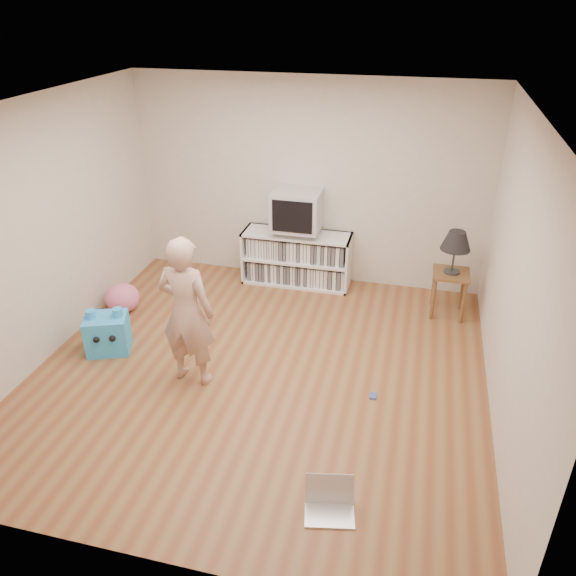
% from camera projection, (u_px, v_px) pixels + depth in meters
% --- Properties ---
extents(ground, '(4.50, 4.50, 0.00)m').
position_uv_depth(ground, '(260.00, 371.00, 5.74)').
color(ground, brown).
rests_on(ground, ground).
extents(walls, '(4.52, 4.52, 2.60)m').
position_uv_depth(walls, '(256.00, 255.00, 5.13)').
color(walls, beige).
rests_on(walls, ground).
extents(ceiling, '(4.50, 4.50, 0.01)m').
position_uv_depth(ceiling, '(252.00, 109.00, 4.52)').
color(ceiling, white).
rests_on(ceiling, walls).
extents(media_unit, '(1.40, 0.45, 0.70)m').
position_uv_depth(media_unit, '(297.00, 258.00, 7.34)').
color(media_unit, white).
rests_on(media_unit, ground).
extents(dvd_deck, '(0.45, 0.35, 0.07)m').
position_uv_depth(dvd_deck, '(297.00, 231.00, 7.15)').
color(dvd_deck, gray).
rests_on(dvd_deck, media_unit).
extents(crt_tv, '(0.60, 0.53, 0.50)m').
position_uv_depth(crt_tv, '(297.00, 210.00, 7.01)').
color(crt_tv, '#AFAFB4').
rests_on(crt_tv, dvd_deck).
extents(side_table, '(0.42, 0.42, 0.55)m').
position_uv_depth(side_table, '(450.00, 283.00, 6.57)').
color(side_table, brown).
rests_on(side_table, ground).
extents(table_lamp, '(0.34, 0.34, 0.52)m').
position_uv_depth(table_lamp, '(456.00, 242.00, 6.32)').
color(table_lamp, '#333333').
rests_on(table_lamp, side_table).
extents(person, '(0.59, 0.42, 1.54)m').
position_uv_depth(person, '(187.00, 312.00, 5.28)').
color(person, tan).
rests_on(person, ground).
extents(laptop, '(0.42, 0.36, 0.25)m').
position_uv_depth(laptop, '(330.00, 502.00, 4.19)').
color(laptop, silver).
rests_on(laptop, ground).
extents(playing_cards, '(0.07, 0.09, 0.02)m').
position_uv_depth(playing_cards, '(373.00, 396.00, 5.37)').
color(playing_cards, '#3F4DA8').
rests_on(playing_cards, ground).
extents(plush_blue, '(0.53, 0.48, 0.51)m').
position_uv_depth(plush_blue, '(107.00, 333.00, 5.98)').
color(plush_blue, '#2BA4FF').
rests_on(plush_blue, ground).
extents(plush_pink, '(0.42, 0.42, 0.35)m').
position_uv_depth(plush_pink, '(123.00, 298.00, 6.75)').
color(plush_pink, '#DC6592').
rests_on(plush_pink, ground).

